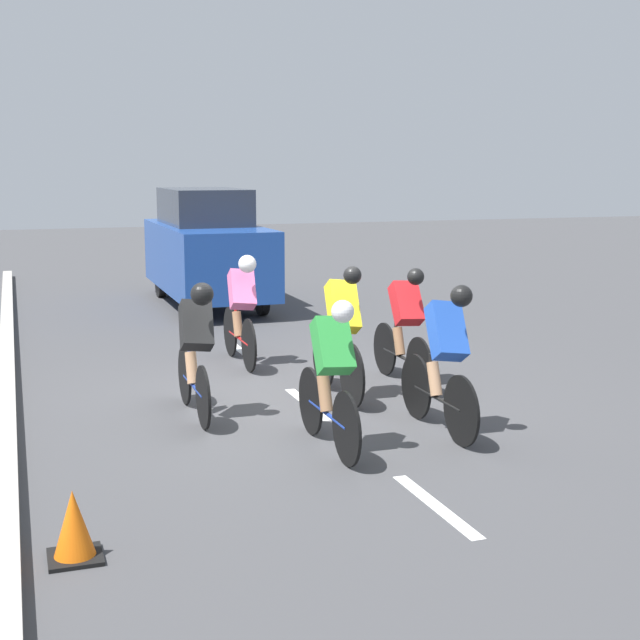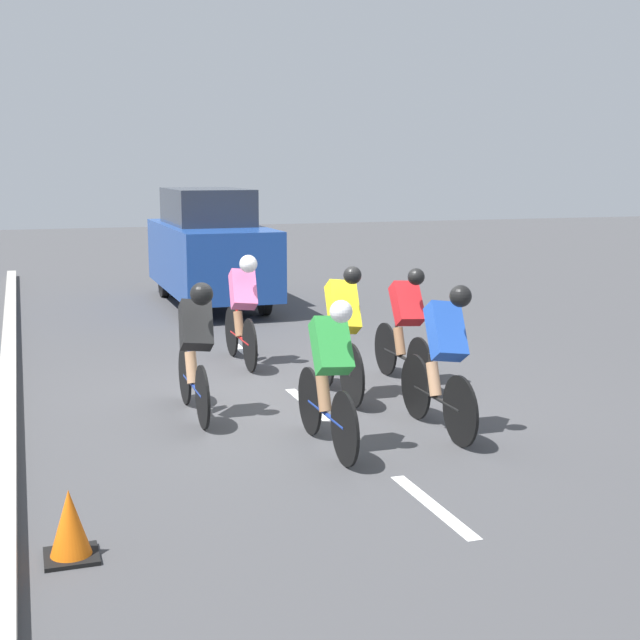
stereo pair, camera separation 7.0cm
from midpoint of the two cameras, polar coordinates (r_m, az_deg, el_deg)
name	(u,v)px [view 2 (the right image)]	position (r m, az deg, el deg)	size (l,w,h in m)	color
ground_plane	(301,399)	(10.26, -1.00, -5.06)	(60.00, 60.00, 0.00)	#424244
lane_stripe_near	(433,505)	(7.21, 7.51, -11.68)	(0.12, 1.40, 0.01)	white
lane_stripe_mid	(308,404)	(10.03, -0.57, -5.38)	(0.12, 1.40, 0.01)	white
lane_stripe_far	(241,349)	(13.03, -4.94, -1.86)	(0.12, 1.40, 0.01)	white
curb	(6,424)	(9.56, -19.25, -6.31)	(0.20, 26.82, 0.14)	#A8A399
cyclist_blue	(443,356)	(8.86, 8.12, -2.28)	(0.39, 1.69, 1.52)	black
cyclist_yellow	(341,330)	(10.11, 1.56, -0.67)	(0.38, 1.67, 1.55)	black
cyclist_black	(196,345)	(9.42, -7.76, -1.58)	(0.37, 1.66, 1.47)	black
cyclist_green	(330,372)	(8.23, 0.87, -3.36)	(0.35, 1.68, 1.47)	black
cyclist_red	(405,324)	(10.78, 5.67, -0.27)	(0.35, 1.69, 1.46)	black
cyclist_pink	(242,307)	(11.89, -4.82, 0.87)	(0.37, 1.74, 1.50)	black
support_car	(209,248)	(17.08, -6.98, 4.62)	(1.70, 4.54, 2.21)	black
traffic_cone	(70,526)	(6.40, -15.40, -12.57)	(0.36, 0.36, 0.49)	black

